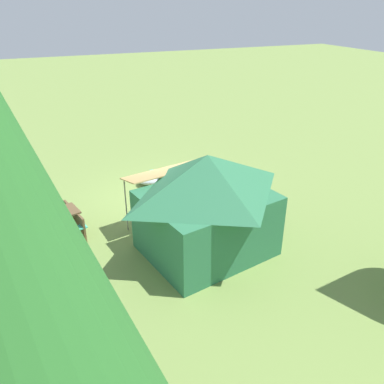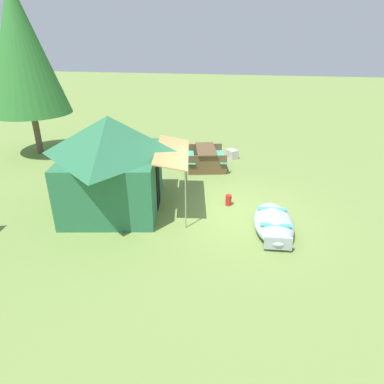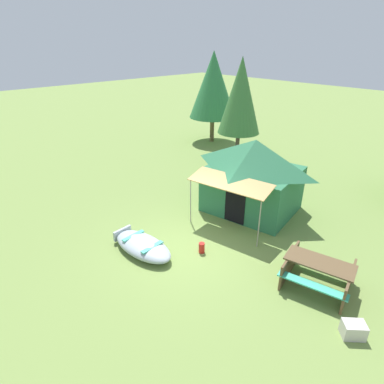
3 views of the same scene
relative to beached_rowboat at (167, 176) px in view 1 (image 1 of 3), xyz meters
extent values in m
plane|color=olive|center=(0.77, 1.24, -0.23)|extent=(80.00, 80.00, 0.00)
ellipsoid|color=#A3B0B8|center=(0.01, 0.00, -0.01)|extent=(2.29, 1.20, 0.43)
ellipsoid|color=#393D40|center=(0.01, 0.00, 0.03)|extent=(2.10, 1.06, 0.16)
cube|color=#44B19D|center=(0.45, 0.04, 0.17)|extent=(0.20, 0.79, 0.04)
cube|color=#44B19D|center=(-0.43, -0.04, 0.17)|extent=(0.20, 0.79, 0.04)
cube|color=#A3B0B8|center=(-1.00, -0.08, 0.01)|extent=(0.13, 0.66, 0.33)
cube|color=#2C7049|center=(0.54, 4.61, 0.61)|extent=(3.50, 3.09, 1.68)
pyramid|color=#2C7049|center=(0.54, 4.61, 1.98)|extent=(3.78, 3.34, 1.05)
cube|color=black|center=(0.79, 3.35, 0.48)|extent=(0.75, 0.18, 1.34)
cube|color=tan|center=(0.87, 2.91, 1.50)|extent=(2.88, 1.42, 0.21)
cylinder|color=gray|center=(2.21, 2.78, 0.57)|extent=(0.04, 0.04, 1.60)
cylinder|color=gray|center=(-0.32, 2.28, 0.57)|extent=(0.04, 0.04, 1.60)
cube|color=brown|center=(4.34, 2.46, 0.53)|extent=(1.81, 1.10, 0.04)
cube|color=#41C19C|center=(4.21, 3.03, 0.23)|extent=(1.71, 0.65, 0.04)
cube|color=#41C19C|center=(4.48, 1.90, 0.23)|extent=(1.71, 0.65, 0.04)
cube|color=brown|center=(5.07, 2.64, 0.14)|extent=(0.39, 1.39, 0.74)
cube|color=brown|center=(3.62, 2.29, 0.14)|extent=(0.39, 1.39, 0.74)
cylinder|color=red|center=(1.25, 1.29, -0.06)|extent=(0.25, 0.25, 0.33)
camera|label=1|loc=(4.32, 12.55, 5.83)|focal=36.66mm
camera|label=2|loc=(-8.04, 0.63, 4.43)|focal=31.83mm
camera|label=3|loc=(6.93, -4.42, 5.69)|focal=30.08mm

